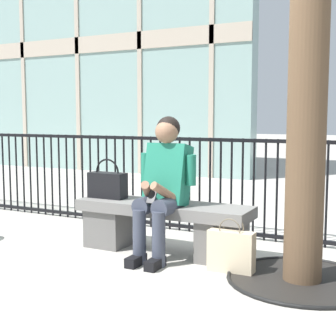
# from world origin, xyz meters

# --- Properties ---
(ground_plane) EXTENTS (60.00, 60.00, 0.00)m
(ground_plane) POSITION_xyz_m (0.00, 0.00, 0.00)
(ground_plane) COLOR #B2ADA3
(stone_bench) EXTENTS (1.60, 0.44, 0.45)m
(stone_bench) POSITION_xyz_m (0.00, 0.00, 0.27)
(stone_bench) COLOR slate
(stone_bench) RESTS_ON ground
(seated_person_with_phone) EXTENTS (0.52, 0.66, 1.21)m
(seated_person_with_phone) POSITION_xyz_m (0.07, -0.13, 0.65)
(seated_person_with_phone) COLOR #383D4C
(seated_person_with_phone) RESTS_ON ground
(handbag_on_bench) EXTENTS (0.36, 0.14, 0.37)m
(handbag_on_bench) POSITION_xyz_m (-0.58, -0.01, 0.58)
(handbag_on_bench) COLOR black
(handbag_on_bench) RESTS_ON stone_bench
(shopping_bag) EXTENTS (0.36, 0.12, 0.43)m
(shopping_bag) POSITION_xyz_m (0.73, -0.25, 0.17)
(shopping_bag) COLOR beige
(shopping_bag) RESTS_ON ground
(plaza_railing) EXTENTS (8.09, 0.04, 1.00)m
(plaza_railing) POSITION_xyz_m (-0.00, 0.82, 0.50)
(plaza_railing) COLOR black
(plaza_railing) RESTS_ON ground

